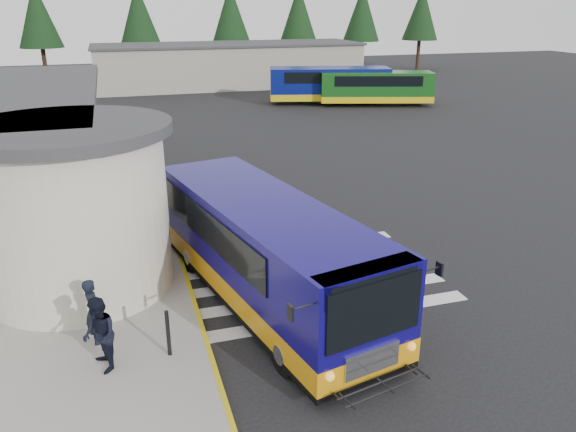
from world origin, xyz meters
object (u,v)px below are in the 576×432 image
object	(u,v)px
pedestrian_a	(93,311)
far_bus_a	(330,84)
far_bus_b	(376,87)
transit_bus	(266,255)
pedestrian_b	(100,335)
bollard	(168,333)

from	to	relation	value
pedestrian_a	far_bus_a	size ratio (longest dim) A/B	0.16
far_bus_a	far_bus_b	bearing A→B (deg)	-106.38
transit_bus	pedestrian_b	bearing A→B (deg)	-165.91
pedestrian_b	bollard	size ratio (longest dim) A/B	1.52
pedestrian_b	far_bus_a	size ratio (longest dim) A/B	0.17
transit_bus	bollard	distance (m)	3.68
pedestrian_b	far_bus_a	distance (m)	37.72
bollard	far_bus_b	bearing A→B (deg)	56.93
pedestrian_a	far_bus_a	bearing A→B (deg)	-39.45
transit_bus	far_bus_a	bearing A→B (deg)	53.57
pedestrian_a	transit_bus	bearing A→B (deg)	-87.43
pedestrian_a	far_bus_b	world-z (taller)	far_bus_b
transit_bus	far_bus_a	xyz separation A→B (m)	(13.83, 30.78, 0.25)
transit_bus	pedestrian_a	xyz separation A→B (m)	(-4.60, -0.97, -0.42)
transit_bus	pedestrian_b	xyz separation A→B (m)	(-4.45, -2.20, -0.37)
transit_bus	pedestrian_a	bearing A→B (deg)	179.65
bollard	pedestrian_b	bearing A→B (deg)	-175.54
pedestrian_b	far_bus_a	bearing A→B (deg)	136.80
pedestrian_b	far_bus_b	xyz separation A→B (m)	(21.60, 30.99, 0.48)
far_bus_a	transit_bus	bearing A→B (deg)	170.46
transit_bus	bollard	bearing A→B (deg)	-157.03
pedestrian_a	pedestrian_b	distance (m)	1.24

